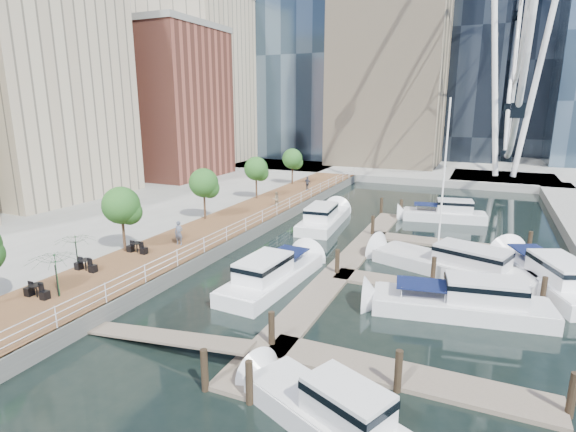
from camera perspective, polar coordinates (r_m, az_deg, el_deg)
The scene contains 17 objects.
ground at distance 24.73m, azimuth -6.43°, elevation -12.68°, with size 520.00×520.00×0.00m, color black.
boardwalk at distance 41.00m, azimuth -6.87°, elevation -1.05°, with size 6.00×60.00×1.00m, color brown.
seawall at distance 39.59m, azimuth -3.12°, elevation -1.51°, with size 0.25×60.00×1.00m, color #595954.
land_inland at distance 59.22m, azimuth -30.02°, elevation 1.81°, with size 48.00×90.00×1.00m, color gray.
land_far at distance 121.99m, azimuth 18.53°, elevation 8.30°, with size 200.00×114.00×1.00m, color gray.
pier at distance 71.84m, azimuth 25.68°, elevation 4.14°, with size 14.00×12.00×1.00m, color gray.
railing at distance 39.38m, azimuth -3.27°, elevation -0.06°, with size 0.10×60.00×1.05m, color white, non-canonical shape.
floating_docks at distance 31.03m, azimuth 16.21°, elevation -6.51°, with size 16.00×34.00×2.60m.
midrise_condos at distance 64.19m, azimuth -21.42°, elevation 15.16°, with size 19.00×67.00×28.00m.
street_trees at distance 40.64m, azimuth -10.66°, elevation 4.14°, with size 2.60×42.60×4.60m.
cafe_tables at distance 29.23m, azimuth -26.67°, elevation -6.94°, with size 2.50×13.70×0.74m.
yacht_foreground at distance 26.59m, azimuth 20.95°, elevation -11.59°, with size 2.72×10.14×2.15m, color silver, non-canonical shape.
pedestrian_near at distance 33.93m, azimuth -13.70°, elevation -2.11°, with size 0.65×0.43×1.78m, color #4B5364.
pedestrian_mid at distance 45.65m, azimuth -1.54°, elevation 2.18°, with size 0.71×0.56×1.47m, color gray.
pedestrian_far at distance 54.39m, azimuth 2.49°, elevation 4.19°, with size 0.96×0.40×1.65m, color #383B46.
moored_yachts at distance 32.73m, azimuth 16.89°, elevation -6.40°, with size 22.97×36.62×11.50m.
cafe_seating at distance 27.03m, azimuth -32.38°, elevation -7.38°, with size 5.59×14.46×2.54m.
Camera 1 is at (11.31, -19.01, 11.06)m, focal length 28.00 mm.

